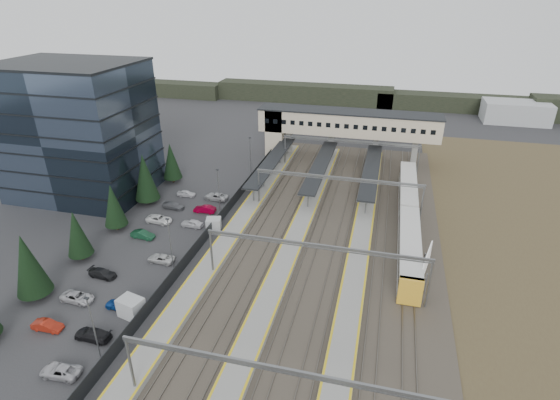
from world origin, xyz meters
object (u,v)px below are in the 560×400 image
(relay_cabin_near, at_px, (131,307))
(train, at_px, (408,217))
(footbridge, at_px, (335,125))
(billboard, at_px, (427,262))
(relay_cabin_far, at_px, (214,224))
(office_building, at_px, (77,130))

(relay_cabin_near, height_order, train, train)
(relay_cabin_near, relative_size, footbridge, 0.08)
(relay_cabin_near, xyz_separation_m, billboard, (34.40, 15.37, 2.15))
(relay_cabin_far, xyz_separation_m, billboard, (32.59, -6.33, 2.28))
(relay_cabin_near, relative_size, billboard, 0.57)
(footbridge, bearing_deg, train, -61.56)
(relay_cabin_near, relative_size, relay_cabin_far, 1.20)
(relay_cabin_far, distance_m, footbridge, 41.51)
(footbridge, relative_size, billboard, 6.98)
(relay_cabin_far, relative_size, billboard, 0.47)
(footbridge, bearing_deg, relay_cabin_far, -110.40)
(office_building, xyz_separation_m, relay_cabin_near, (27.61, -30.08, -11.00))
(relay_cabin_near, height_order, billboard, billboard)
(office_building, distance_m, footbridge, 53.18)
(relay_cabin_far, bearing_deg, billboard, -11.00)
(footbridge, height_order, train, footbridge)
(relay_cabin_near, distance_m, billboard, 37.74)
(billboard, bearing_deg, relay_cabin_far, 169.00)
(office_building, height_order, relay_cabin_near, office_building)
(train, bearing_deg, billboard, -82.14)
(relay_cabin_far, height_order, train, train)
(office_building, bearing_deg, relay_cabin_near, -47.45)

